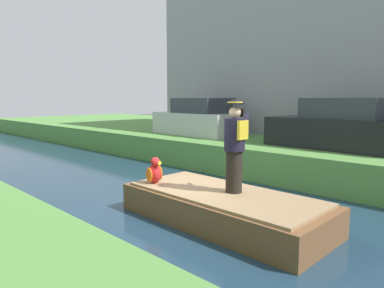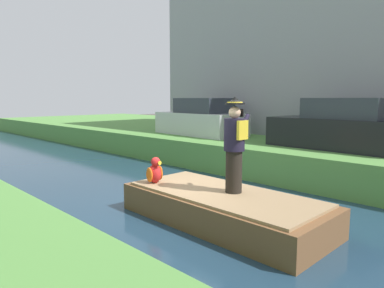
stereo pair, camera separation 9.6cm
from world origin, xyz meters
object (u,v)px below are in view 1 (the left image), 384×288
Objects in this scene: parked_car_dark at (338,127)px; boat at (223,207)px; person_pirate at (235,145)px; parrot_plush at (154,172)px; parked_car_silver at (198,119)px.

boat is at bearing 178.93° from parked_car_dark.
parked_car_dark is at bearing 14.75° from person_pirate.
boat is 1.25m from person_pirate.
person_pirate is at bearing -70.03° from parrot_plush.
person_pirate is at bearing -179.31° from parked_car_dark.
parked_car_dark is 0.98× the size of parked_car_silver.
parked_car_dark is (5.76, -1.62, 0.71)m from parrot_plush.
boat is at bearing -72.99° from parrot_plush.
boat is 7.41× the size of parrot_plush.
person_pirate reaches higher than boat.
parked_car_dark reaches higher than parrot_plush.
parrot_plush is (-0.61, 1.68, -0.68)m from person_pirate.
parked_car_dark is at bearing -1.07° from boat.
boat is at bearing 146.31° from person_pirate.
parrot_plush is at bearing 164.30° from parked_car_dark.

